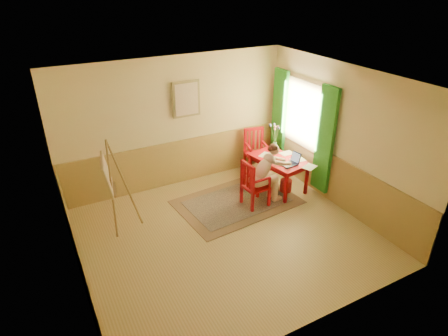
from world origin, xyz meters
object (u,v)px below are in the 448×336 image
chair_left (254,184)px  laptop (291,162)px  figure (266,172)px  table (278,162)px  chair_back (255,151)px  easel (109,178)px

chair_left → laptop: size_ratio=2.36×
chair_left → figure: 0.35m
table → chair_left: 0.92m
chair_back → figure: size_ratio=0.83×
figure → laptop: figure is taller
easel → chair_left: bearing=-11.7°
table → chair_back: chair_back is taller
chair_back → laptop: chair_back is taller
table → figure: size_ratio=1.03×
figure → easel: 2.98m
chair_back → easel: size_ratio=0.59×
figure → laptop: bearing=1.2°
chair_left → easel: 2.74m
chair_left → laptop: bearing=0.8°
chair_back → figure: (-0.55, -1.26, 0.18)m
easel → table: bearing=-3.0°
chair_left → laptop: chair_left is taller
figure → easel: easel is taller
table → laptop: size_ratio=3.11×
chair_back → laptop: size_ratio=2.50×
laptop → chair_left: bearing=-179.2°
figure → chair_left: bearing=179.9°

